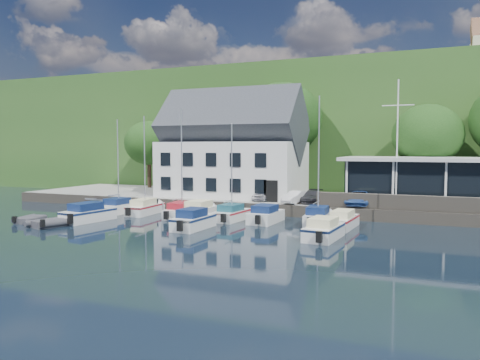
{
  "coord_description": "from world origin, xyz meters",
  "views": [
    {
      "loc": [
        11.89,
        -27.55,
        5.96
      ],
      "look_at": [
        -3.09,
        9.0,
        3.2
      ],
      "focal_mm": 35.0,
      "sensor_mm": 36.0,
      "label": 1
    }
  ],
  "objects_px": {
    "boat_r2_2": "(194,219)",
    "car_silver": "(262,194)",
    "car_dgrey": "(312,196)",
    "boat_r1_0": "(118,166)",
    "boat_r1_4": "(232,170)",
    "boat_r1_2": "(182,169)",
    "boat_r1_7": "(343,219)",
    "boat_r2_4": "(324,228)",
    "boat_r2_0": "(88,212)",
    "boat_r1_1": "(145,167)",
    "flagpole": "(397,144)",
    "boat_r1_3": "(200,209)",
    "boat_r1_6": "(319,166)",
    "car_white": "(296,197)",
    "dinghy_1": "(52,221)",
    "harbor_building": "(232,153)",
    "boat_r1_5": "(266,214)",
    "car_blue": "(360,198)",
    "dinghy_0": "(30,218)",
    "club_pavilion": "(420,181)"
  },
  "relations": [
    {
      "from": "boat_r2_2",
      "to": "boat_r2_4",
      "type": "bearing_deg",
      "value": 1.58
    },
    {
      "from": "boat_r1_4",
      "to": "boat_r1_7",
      "type": "xyz_separation_m",
      "value": [
        9.04,
        -0.18,
        -3.48
      ]
    },
    {
      "from": "car_silver",
      "to": "boat_r2_0",
      "type": "bearing_deg",
      "value": -139.72
    },
    {
      "from": "boat_r2_2",
      "to": "car_silver",
      "type": "bearing_deg",
      "value": 85.43
    },
    {
      "from": "club_pavilion",
      "to": "car_blue",
      "type": "bearing_deg",
      "value": -147.44
    },
    {
      "from": "car_blue",
      "to": "boat_r1_4",
      "type": "relative_size",
      "value": 0.49
    },
    {
      "from": "car_white",
      "to": "boat_r1_7",
      "type": "bearing_deg",
      "value": -31.91
    },
    {
      "from": "car_white",
      "to": "boat_r2_4",
      "type": "height_order",
      "value": "car_white"
    },
    {
      "from": "boat_r1_1",
      "to": "boat_r2_4",
      "type": "relative_size",
      "value": 1.51
    },
    {
      "from": "boat_r1_4",
      "to": "boat_r2_4",
      "type": "relative_size",
      "value": 1.47
    },
    {
      "from": "flagpole",
      "to": "boat_r2_0",
      "type": "distance_m",
      "value": 25.74
    },
    {
      "from": "boat_r1_5",
      "to": "boat_r1_6",
      "type": "distance_m",
      "value": 5.65
    },
    {
      "from": "car_white",
      "to": "boat_r1_0",
      "type": "height_order",
      "value": "boat_r1_0"
    },
    {
      "from": "boat_r1_3",
      "to": "boat_r1_5",
      "type": "height_order",
      "value": "boat_r1_3"
    },
    {
      "from": "car_blue",
      "to": "car_silver",
      "type": "bearing_deg",
      "value": 178.28
    },
    {
      "from": "boat_r1_1",
      "to": "dinghy_0",
      "type": "height_order",
      "value": "boat_r1_1"
    },
    {
      "from": "boat_r1_0",
      "to": "boat_r1_6",
      "type": "relative_size",
      "value": 0.94
    },
    {
      "from": "harbor_building",
      "to": "boat_r1_0",
      "type": "height_order",
      "value": "harbor_building"
    },
    {
      "from": "boat_r1_2",
      "to": "boat_r1_7",
      "type": "bearing_deg",
      "value": -3.88
    },
    {
      "from": "boat_r1_1",
      "to": "boat_r2_0",
      "type": "relative_size",
      "value": 1.31
    },
    {
      "from": "boat_r1_1",
      "to": "boat_r2_0",
      "type": "xyz_separation_m",
      "value": [
        -1.93,
        -5.2,
        -3.49
      ]
    },
    {
      "from": "car_white",
      "to": "dinghy_0",
      "type": "distance_m",
      "value": 22.24
    },
    {
      "from": "harbor_building",
      "to": "dinghy_1",
      "type": "relative_size",
      "value": 4.44
    },
    {
      "from": "boat_r2_0",
      "to": "boat_r2_4",
      "type": "distance_m",
      "value": 19.12
    },
    {
      "from": "boat_r1_0",
      "to": "car_white",
      "type": "bearing_deg",
      "value": 22.71
    },
    {
      "from": "flagpole",
      "to": "boat_r1_2",
      "type": "relative_size",
      "value": 1.27
    },
    {
      "from": "boat_r1_0",
      "to": "boat_r1_2",
      "type": "xyz_separation_m",
      "value": [
        6.66,
        -0.21,
        -0.14
      ]
    },
    {
      "from": "boat_r1_5",
      "to": "boat_r2_2",
      "type": "bearing_deg",
      "value": -126.65
    },
    {
      "from": "boat_r1_0",
      "to": "car_blue",
      "type": "bearing_deg",
      "value": 18.77
    },
    {
      "from": "car_dgrey",
      "to": "dinghy_1",
      "type": "relative_size",
      "value": 1.2
    },
    {
      "from": "flagpole",
      "to": "boat_r1_6",
      "type": "bearing_deg",
      "value": -134.22
    },
    {
      "from": "car_dgrey",
      "to": "boat_r1_6",
      "type": "xyz_separation_m",
      "value": [
        1.9,
        -6.04,
        2.99
      ]
    },
    {
      "from": "boat_r1_7",
      "to": "boat_r2_0",
      "type": "xyz_separation_m",
      "value": [
        -19.55,
        -4.65,
        0.1
      ]
    },
    {
      "from": "flagpole",
      "to": "boat_r1_4",
      "type": "distance_m",
      "value": 13.75
    },
    {
      "from": "boat_r1_0",
      "to": "boat_r2_2",
      "type": "height_order",
      "value": "boat_r1_0"
    },
    {
      "from": "boat_r1_5",
      "to": "car_silver",
      "type": "bearing_deg",
      "value": 114.64
    },
    {
      "from": "boat_r1_3",
      "to": "boat_r1_6",
      "type": "xyz_separation_m",
      "value": [
        9.96,
        0.3,
        3.78
      ]
    },
    {
      "from": "car_dgrey",
      "to": "boat_r2_2",
      "type": "height_order",
      "value": "car_dgrey"
    },
    {
      "from": "flagpole",
      "to": "car_dgrey",
      "type": "bearing_deg",
      "value": 175.03
    },
    {
      "from": "car_silver",
      "to": "boat_r1_5",
      "type": "xyz_separation_m",
      "value": [
        2.56,
        -6.34,
        -0.87
      ]
    },
    {
      "from": "boat_r1_2",
      "to": "boat_r1_6",
      "type": "bearing_deg",
      "value": -1.61
    },
    {
      "from": "car_white",
      "to": "boat_r1_6",
      "type": "xyz_separation_m",
      "value": [
        3.18,
        -5.12,
        3.0
      ]
    },
    {
      "from": "boat_r1_2",
      "to": "boat_r1_5",
      "type": "xyz_separation_m",
      "value": [
        7.44,
        0.26,
        -3.42
      ]
    },
    {
      "from": "car_blue",
      "to": "boat_r1_7",
      "type": "height_order",
      "value": "car_blue"
    },
    {
      "from": "boat_r1_0",
      "to": "boat_r1_4",
      "type": "relative_size",
      "value": 1.03
    },
    {
      "from": "boat_r1_5",
      "to": "dinghy_0",
      "type": "height_order",
      "value": "boat_r1_5"
    },
    {
      "from": "boat_r1_6",
      "to": "boat_r1_7",
      "type": "bearing_deg",
      "value": -16.6
    },
    {
      "from": "boat_r1_6",
      "to": "boat_r1_7",
      "type": "relative_size",
      "value": 1.47
    },
    {
      "from": "boat_r1_3",
      "to": "dinghy_0",
      "type": "bearing_deg",
      "value": -148.43
    },
    {
      "from": "boat_r1_1",
      "to": "boat_r1_7",
      "type": "height_order",
      "value": "boat_r1_1"
    }
  ]
}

